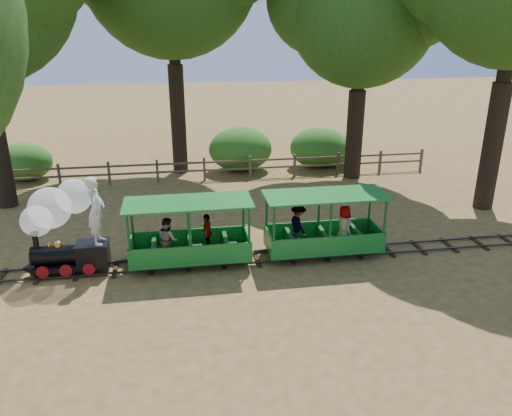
{
  "coord_description": "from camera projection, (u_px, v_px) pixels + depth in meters",
  "views": [
    {
      "loc": [
        -2.1,
        -12.84,
        6.5
      ],
      "look_at": [
        0.05,
        0.5,
        1.43
      ],
      "focal_mm": 35.0,
      "sensor_mm": 36.0,
      "label": 1
    }
  ],
  "objects": [
    {
      "name": "ground",
      "position": [
        257.0,
        260.0,
        14.47
      ],
      "size": [
        90.0,
        90.0,
        0.0
      ],
      "primitive_type": "plane",
      "color": "#A48046",
      "rests_on": "ground"
    },
    {
      "name": "shrub_east",
      "position": [
        319.0,
        147.0,
        23.39
      ],
      "size": [
        2.71,
        2.08,
        1.88
      ],
      "primitive_type": "ellipsoid",
      "color": "#2D6B1E",
      "rests_on": "ground"
    },
    {
      "name": "fence",
      "position": [
        227.0,
        166.0,
        21.65
      ],
      "size": [
        18.1,
        0.1,
        1.0
      ],
      "color": "brown",
      "rests_on": "ground"
    },
    {
      "name": "shrub_mid_w",
      "position": [
        240.0,
        149.0,
        22.82
      ],
      "size": [
        2.9,
        2.23,
        2.01
      ],
      "primitive_type": "ellipsoid",
      "color": "#2D6B1E",
      "rests_on": "ground"
    },
    {
      "name": "oak_ne",
      "position": [
        362.0,
        4.0,
        19.78
      ],
      "size": [
        7.44,
        6.54,
        9.8
      ],
      "color": "#2D2116",
      "rests_on": "ground"
    },
    {
      "name": "locomotive",
      "position": [
        63.0,
        220.0,
        13.2
      ],
      "size": [
        2.37,
        1.1,
        2.8
      ],
      "color": "black",
      "rests_on": "ground"
    },
    {
      "name": "shrub_mid_e",
      "position": [
        330.0,
        150.0,
        23.52
      ],
      "size": [
        2.35,
        1.81,
        1.63
      ],
      "primitive_type": "ellipsoid",
      "color": "#2D6B1E",
      "rests_on": "ground"
    },
    {
      "name": "track",
      "position": [
        257.0,
        258.0,
        14.44
      ],
      "size": [
        22.0,
        1.0,
        0.1
      ],
      "color": "#3F3D3A",
      "rests_on": "ground"
    },
    {
      "name": "shrub_west",
      "position": [
        24.0,
        162.0,
        21.48
      ],
      "size": [
        2.38,
        1.83,
        1.65
      ],
      "primitive_type": "ellipsoid",
      "color": "#2D6B1E",
      "rests_on": "ground"
    },
    {
      "name": "carriage_rear",
      "position": [
        321.0,
        231.0,
        14.46
      ],
      "size": [
        3.48,
        1.42,
        1.81
      ],
      "color": "#1A7727",
      "rests_on": "track"
    },
    {
      "name": "carriage_front",
      "position": [
        188.0,
        241.0,
        13.86
      ],
      "size": [
        3.48,
        1.42,
        1.81
      ],
      "color": "#1A7727",
      "rests_on": "track"
    }
  ]
}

